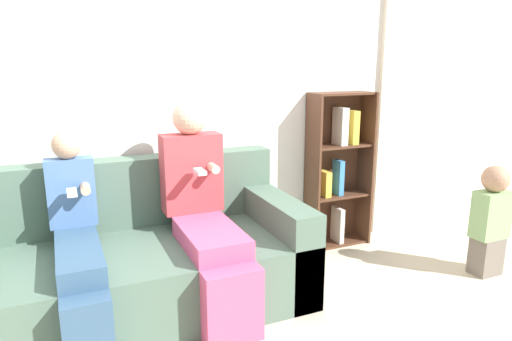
{
  "coord_description": "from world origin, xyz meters",
  "views": [
    {
      "loc": [
        -0.42,
        -2.0,
        1.44
      ],
      "look_at": [
        0.74,
        0.61,
        0.75
      ],
      "focal_mm": 32.0,
      "sensor_mm": 36.0,
      "label": 1
    }
  ],
  "objects_px": {
    "child_seated": "(77,242)",
    "toddler_standing": "(491,219)",
    "couch": "(129,265)",
    "adult_seated": "(204,206)",
    "bookshelf": "(337,168)"
  },
  "relations": [
    {
      "from": "child_seated",
      "to": "toddler_standing",
      "type": "xyz_separation_m",
      "value": [
        2.59,
        -0.38,
        -0.12
      ]
    },
    {
      "from": "couch",
      "to": "child_seated",
      "type": "xyz_separation_m",
      "value": [
        -0.27,
        -0.15,
        0.24
      ]
    },
    {
      "from": "adult_seated",
      "to": "child_seated",
      "type": "height_order",
      "value": "adult_seated"
    },
    {
      "from": "child_seated",
      "to": "couch",
      "type": "bearing_deg",
      "value": 28.63
    },
    {
      "from": "couch",
      "to": "adult_seated",
      "type": "xyz_separation_m",
      "value": [
        0.44,
        -0.1,
        0.33
      ]
    },
    {
      "from": "couch",
      "to": "toddler_standing",
      "type": "bearing_deg",
      "value": -12.85
    },
    {
      "from": "couch",
      "to": "child_seated",
      "type": "bearing_deg",
      "value": -151.37
    },
    {
      "from": "adult_seated",
      "to": "bookshelf",
      "type": "height_order",
      "value": "bookshelf"
    },
    {
      "from": "toddler_standing",
      "to": "bookshelf",
      "type": "distance_m",
      "value": 1.13
    },
    {
      "from": "toddler_standing",
      "to": "child_seated",
      "type": "bearing_deg",
      "value": 171.6
    },
    {
      "from": "bookshelf",
      "to": "couch",
      "type": "bearing_deg",
      "value": -167.6
    },
    {
      "from": "child_seated",
      "to": "bookshelf",
      "type": "bearing_deg",
      "value": 14.84
    },
    {
      "from": "child_seated",
      "to": "bookshelf",
      "type": "relative_size",
      "value": 0.88
    },
    {
      "from": "toddler_standing",
      "to": "adult_seated",
      "type": "bearing_deg",
      "value": 167.08
    },
    {
      "from": "adult_seated",
      "to": "bookshelf",
      "type": "xyz_separation_m",
      "value": [
        1.24,
        0.47,
        0.01
      ]
    }
  ]
}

